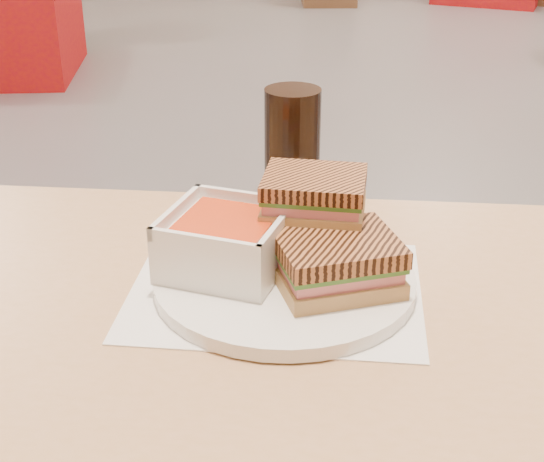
% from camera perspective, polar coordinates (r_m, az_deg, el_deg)
% --- Properties ---
extents(main_table, '(1.25, 0.79, 0.75)m').
position_cam_1_polar(main_table, '(0.91, 4.57, -13.31)').
color(main_table, tan).
rests_on(main_table, ground).
extents(tray_liner, '(0.35, 0.28, 0.00)m').
position_cam_1_polar(tray_liner, '(0.91, 0.27, -4.28)').
color(tray_liner, white).
rests_on(tray_liner, main_table).
extents(plate, '(0.30, 0.30, 0.02)m').
position_cam_1_polar(plate, '(0.91, 0.91, -3.60)').
color(plate, white).
rests_on(plate, tray_liner).
extents(soup_bowl, '(0.15, 0.15, 0.07)m').
position_cam_1_polar(soup_bowl, '(0.91, -3.29, -0.92)').
color(soup_bowl, white).
rests_on(soup_bowl, plate).
extents(panini_lower, '(0.16, 0.15, 0.06)m').
position_cam_1_polar(panini_lower, '(0.87, 4.68, -2.26)').
color(panini_lower, tan).
rests_on(panini_lower, plate).
extents(panini_upper, '(0.12, 0.10, 0.05)m').
position_cam_1_polar(panini_upper, '(0.92, 3.06, 2.55)').
color(panini_upper, tan).
rests_on(panini_upper, panini_lower).
extents(cola_glass, '(0.08, 0.08, 0.17)m').
position_cam_1_polar(cola_glass, '(1.10, 1.47, 6.04)').
color(cola_glass, black).
rests_on(cola_glass, main_table).
extents(bg_chair_0r, '(0.46, 0.46, 0.45)m').
position_cam_1_polar(bg_chair_0r, '(5.10, -18.24, 13.86)').
color(bg_chair_0r, brown).
rests_on(bg_chair_0r, ground).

